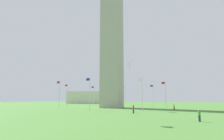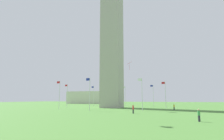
# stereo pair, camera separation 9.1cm
# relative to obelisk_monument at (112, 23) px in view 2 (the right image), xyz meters

# --- Properties ---
(ground_plane) EXTENTS (260.00, 260.00, 0.00)m
(ground_plane) POSITION_rel_obelisk_monument_xyz_m (0.00, 0.00, -30.06)
(ground_plane) COLOR #477A33
(obelisk_monument) EXTENTS (6.61, 6.61, 60.11)m
(obelisk_monument) POSITION_rel_obelisk_monument_xyz_m (0.00, 0.00, 0.00)
(obelisk_monument) COLOR #A8A399
(obelisk_monument) RESTS_ON ground
(flagpole_n) EXTENTS (1.12, 0.14, 8.36)m
(flagpole_n) POSITION_rel_obelisk_monument_xyz_m (17.64, 0.00, -25.49)
(flagpole_n) COLOR silver
(flagpole_n) RESTS_ON ground
(flagpole_ne) EXTENTS (1.12, 0.14, 8.36)m
(flagpole_ne) POSITION_rel_obelisk_monument_xyz_m (12.49, 12.43, -25.49)
(flagpole_ne) COLOR silver
(flagpole_ne) RESTS_ON ground
(flagpole_e) EXTENTS (1.12, 0.14, 8.36)m
(flagpole_e) POSITION_rel_obelisk_monument_xyz_m (0.06, 17.58, -25.49)
(flagpole_e) COLOR silver
(flagpole_e) RESTS_ON ground
(flagpole_se) EXTENTS (1.12, 0.14, 8.36)m
(flagpole_se) POSITION_rel_obelisk_monument_xyz_m (-12.38, 12.43, -25.49)
(flagpole_se) COLOR silver
(flagpole_se) RESTS_ON ground
(flagpole_s) EXTENTS (1.12, 0.14, 8.36)m
(flagpole_s) POSITION_rel_obelisk_monument_xyz_m (-17.53, 0.00, -25.49)
(flagpole_s) COLOR silver
(flagpole_s) RESTS_ON ground
(flagpole_sw) EXTENTS (1.12, 0.14, 8.36)m
(flagpole_sw) POSITION_rel_obelisk_monument_xyz_m (-12.38, -12.43, -25.49)
(flagpole_sw) COLOR silver
(flagpole_sw) RESTS_ON ground
(flagpole_w) EXTENTS (1.12, 0.14, 8.36)m
(flagpole_w) POSITION_rel_obelisk_monument_xyz_m (0.06, -17.58, -25.49)
(flagpole_w) COLOR silver
(flagpole_w) RESTS_ON ground
(flagpole_nw) EXTENTS (1.12, 0.14, 8.36)m
(flagpole_nw) POSITION_rel_obelisk_monument_xyz_m (12.49, -12.43, -25.49)
(flagpole_nw) COLOR silver
(flagpole_nw) RESTS_ON ground
(person_green_shirt) EXTENTS (0.32, 0.32, 1.65)m
(person_green_shirt) POSITION_rel_obelisk_monument_xyz_m (-23.50, 33.62, -29.24)
(person_green_shirt) COLOR #2D2D38
(person_green_shirt) RESTS_ON ground
(person_red_shirt) EXTENTS (0.32, 0.32, 1.78)m
(person_red_shirt) POSITION_rel_obelisk_monument_xyz_m (-12.31, 22.73, -29.17)
(person_red_shirt) COLOR #2D2D38
(person_red_shirt) RESTS_ON ground
(person_yellow_shirt) EXTENTS (0.32, 0.32, 1.60)m
(person_yellow_shirt) POSITION_rel_obelisk_monument_xyz_m (-20.07, 8.29, -29.26)
(person_yellow_shirt) COLOR #2D2D38
(person_yellow_shirt) RESTS_ON ground
(kite_red_diamond) EXTENTS (1.51, 1.62, 2.20)m
(kite_red_diamond) POSITION_rel_obelisk_monument_xyz_m (-9.25, 12.78, -17.71)
(kite_red_diamond) COLOR red
(distant_building) EXTENTS (24.05, 17.37, 7.49)m
(distant_building) POSITION_rel_obelisk_monument_xyz_m (32.30, -50.23, -26.31)
(distant_building) COLOR beige
(distant_building) RESTS_ON ground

